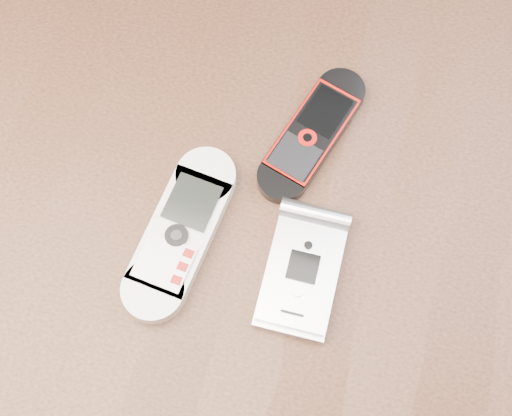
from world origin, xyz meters
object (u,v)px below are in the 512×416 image
object	(u,v)px
table	(251,248)
motorola_razr	(302,273)
nokia_white	(180,232)
nokia_black_red	(312,134)

from	to	relation	value
table	motorola_razr	xyz separation A→B (m)	(0.05, -0.04, 0.11)
table	nokia_white	distance (m)	0.13
table	nokia_black_red	world-z (taller)	nokia_black_red
table	nokia_white	size ratio (longest dim) A/B	7.67
nokia_white	nokia_black_red	world-z (taller)	nokia_white
nokia_white	nokia_black_red	xyz separation A→B (m)	(0.08, 0.12, -0.00)
nokia_black_red	motorola_razr	distance (m)	0.13
table	nokia_black_red	distance (m)	0.14
table	nokia_black_red	xyz separation A→B (m)	(0.03, 0.08, 0.11)
nokia_white	nokia_black_red	bearing A→B (deg)	61.27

